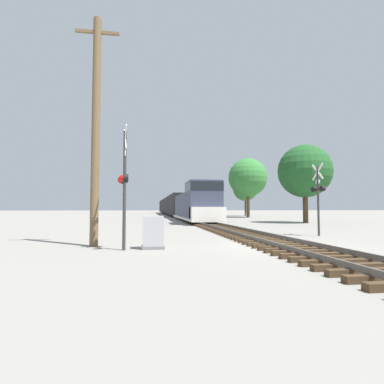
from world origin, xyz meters
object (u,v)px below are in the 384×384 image
at_px(tree_mid_background, 248,178).
at_px(tree_deep_background, 245,189).
at_px(crossing_signal_far, 318,193).
at_px(crossing_signal_near, 124,181).
at_px(tree_far_right, 305,171).
at_px(relay_cabinet, 153,233).
at_px(utility_pole, 96,128).
at_px(freight_train, 173,206).

height_order(tree_mid_background, tree_deep_background, tree_mid_background).
bearing_deg(crossing_signal_far, crossing_signal_near, 104.77).
relative_size(crossing_signal_near, tree_mid_background, 0.46).
height_order(crossing_signal_near, tree_far_right, tree_far_right).
bearing_deg(relay_cabinet, utility_pole, 155.46).
height_order(tree_far_right, tree_mid_background, tree_mid_background).
xyz_separation_m(tree_far_right, tree_mid_background, (0.11, 18.49, 1.21)).
height_order(relay_cabinet, utility_pole, utility_pole).
bearing_deg(crossing_signal_near, tree_deep_background, 147.07).
height_order(freight_train, tree_deep_background, tree_deep_background).
bearing_deg(relay_cabinet, freight_train, 84.63).
bearing_deg(tree_mid_background, freight_train, 122.20).
bearing_deg(tree_far_right, utility_pole, -137.88).
relative_size(freight_train, tree_far_right, 9.64).
height_order(crossing_signal_far, utility_pole, utility_pole).
relative_size(utility_pole, tree_mid_background, 0.96).
bearing_deg(tree_far_right, tree_mid_background, 89.67).
relative_size(tree_mid_background, tree_deep_background, 1.28).
bearing_deg(tree_deep_background, freight_train, 146.33).
distance_m(crossing_signal_near, tree_mid_background, 40.56).
bearing_deg(freight_train, tree_far_right, -73.06).
xyz_separation_m(relay_cabinet, tree_far_right, (16.06, 17.73, 4.80)).
bearing_deg(utility_pole, crossing_signal_near, -46.57).
distance_m(crossing_signal_near, tree_deep_background, 49.29).
height_order(crossing_signal_far, tree_mid_background, tree_mid_background).
height_order(crossing_signal_near, crossing_signal_far, crossing_signal_near).
distance_m(crossing_signal_far, utility_pole, 12.15).
height_order(crossing_signal_near, relay_cabinet, crossing_signal_near).
height_order(freight_train, crossing_signal_near, crossing_signal_near).
distance_m(relay_cabinet, tree_mid_background, 40.11).
bearing_deg(relay_cabinet, crossing_signal_far, 23.29).
distance_m(crossing_signal_near, relay_cabinet, 2.22).
relative_size(crossing_signal_near, crossing_signal_far, 1.13).
xyz_separation_m(crossing_signal_far, tree_deep_background, (9.39, 40.89, 2.94)).
xyz_separation_m(freight_train, crossing_signal_far, (4.13, -49.90, 0.39)).
height_order(tree_far_right, tree_deep_background, tree_far_right).
bearing_deg(tree_deep_background, tree_far_right, -95.31).
distance_m(tree_far_right, tree_deep_background, 27.23).
bearing_deg(tree_mid_background, tree_deep_background, 74.36).
xyz_separation_m(tree_far_right, tree_deep_background, (2.52, 27.12, -0.08)).
distance_m(freight_train, crossing_signal_far, 50.07).
height_order(utility_pole, tree_deep_background, utility_pole).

